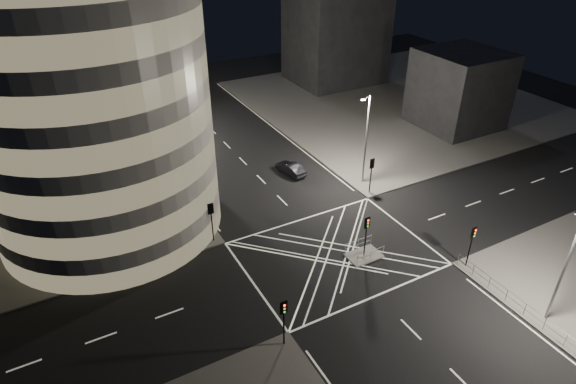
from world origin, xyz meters
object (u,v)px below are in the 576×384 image
street_lamp_right_far (366,137)px  sedan (291,169)px  traffic_signal_nl (284,315)px  traffic_signal_nr (472,239)px  traffic_signal_island (366,229)px  street_lamp_right_near (567,262)px  traffic_signal_fl (211,215)px  traffic_signal_fr (372,169)px  central_island (364,255)px  street_lamp_left_near (182,166)px  street_lamp_left_far (136,104)px

street_lamp_right_far → sedan: 9.47m
traffic_signal_nl → traffic_signal_nr: (17.60, 0.00, 0.00)m
traffic_signal_nl → sedan: size_ratio=0.98×
sedan → traffic_signal_nr: bearing=93.4°
traffic_signal_island → street_lamp_right_near: bearing=-59.3°
traffic_signal_nl → traffic_signal_fl: bearing=90.0°
traffic_signal_nr → street_lamp_right_near: bearing=-85.0°
traffic_signal_fl → traffic_signal_nr: size_ratio=1.00×
traffic_signal_fl → traffic_signal_nl: same height
street_lamp_right_near → traffic_signal_nl: bearing=158.5°
traffic_signal_fr → street_lamp_right_far: street_lamp_right_far is taller
traffic_signal_nl → central_island: bearing=26.1°
traffic_signal_island → street_lamp_right_far: size_ratio=0.40×
traffic_signal_island → street_lamp_right_far: street_lamp_right_far is taller
street_lamp_left_near → street_lamp_right_near: 32.13m
central_island → traffic_signal_fl: (-10.80, 8.30, 2.84)m
traffic_signal_fr → street_lamp_left_near: bearing=164.1°
traffic_signal_island → street_lamp_right_far: (7.44, 10.50, 2.63)m
street_lamp_right_near → sedan: bearing=101.7°
central_island → street_lamp_right_near: street_lamp_right_near is taller
traffic_signal_fr → street_lamp_right_far: 3.48m
traffic_signal_fl → traffic_signal_fr: same height
traffic_signal_fl → street_lamp_left_far: street_lamp_left_far is taller
sedan → traffic_signal_fl: bearing=21.7°
traffic_signal_island → street_lamp_left_near: 17.89m
sedan → traffic_signal_island: bearing=74.2°
street_lamp_left_far → traffic_signal_fl: bearing=-88.4°
street_lamp_left_far → street_lamp_right_near: same height
street_lamp_right_near → traffic_signal_nr: bearing=95.0°
street_lamp_left_near → street_lamp_left_far: size_ratio=1.00×
street_lamp_left_near → central_island: bearing=-49.7°
central_island → traffic_signal_fr: 11.10m
traffic_signal_nl → traffic_signal_island: 12.03m
traffic_signal_fr → street_lamp_right_far: bearing=73.9°
sedan → traffic_signal_fr: bearing=113.8°
traffic_signal_fr → street_lamp_right_near: (0.64, -20.80, 2.63)m
central_island → street_lamp_right_near: bearing=-59.3°
street_lamp_right_far → sedan: size_ratio=2.44×
traffic_signal_nr → street_lamp_left_far: 41.15m
traffic_signal_nr → sedan: bearing=103.9°
traffic_signal_fl → street_lamp_left_far: (-0.64, 23.20, 2.63)m
traffic_signal_nl → street_lamp_right_far: (18.24, 15.80, 2.63)m
traffic_signal_fl → street_lamp_right_near: size_ratio=0.40×
traffic_signal_fl → street_lamp_right_near: 27.79m
traffic_signal_fl → street_lamp_left_far: 23.36m
central_island → traffic_signal_nr: bearing=-37.9°
street_lamp_left_far → traffic_signal_nl: bearing=-89.0°
street_lamp_right_far → street_lamp_right_near: 23.00m
traffic_signal_fr → street_lamp_left_far: 29.63m
street_lamp_left_far → street_lamp_right_far: bearing=-48.1°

